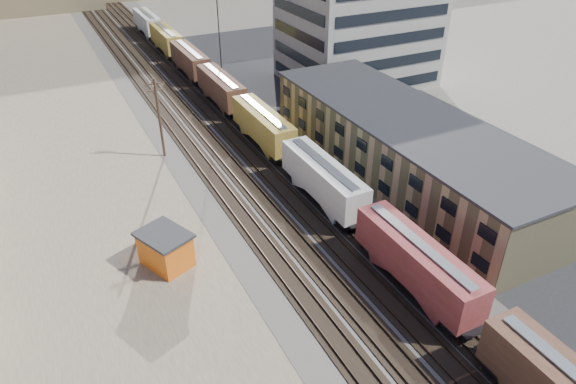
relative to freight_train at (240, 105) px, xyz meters
name	(u,v)px	position (x,y,z in m)	size (l,w,h in m)	color
ground	(451,384)	(-3.80, -46.95, -2.79)	(300.00, 300.00, 0.00)	#6B6356
ballast_bed	(208,120)	(-3.80, 3.05, -2.76)	(18.00, 200.00, 0.06)	#4C4742
dirt_yard	(69,185)	(-23.80, -6.95, -2.78)	(24.00, 180.00, 0.03)	#725E4E
asphalt_lot	(398,131)	(18.20, -11.95, -2.77)	(26.00, 120.00, 0.04)	#232326
rail_tracks	(205,120)	(-4.35, 3.05, -2.68)	(11.40, 200.00, 0.24)	black
freight_train	(240,105)	(0.00, 0.00, 0.00)	(3.00, 119.74, 4.46)	black
warehouse	(405,146)	(11.18, -21.95, 0.86)	(12.40, 40.40, 7.25)	tan
office_tower	(358,25)	(24.15, 8.00, 6.47)	(22.60, 18.60, 18.45)	#9E998E
utility_pole_north	(159,117)	(-12.30, -4.95, 2.50)	(2.20, 0.32, 10.00)	#382619
radio_mast	(219,34)	(2.20, 13.05, 6.33)	(1.20, 0.16, 18.00)	black
maintenance_shed	(166,249)	(-17.65, -25.60, -1.08)	(5.04, 5.59, 3.35)	orange
parked_car_red	(547,239)	(14.83, -39.04, -1.95)	(1.99, 4.94, 1.68)	#B02D10
parked_car_silver	(554,198)	(21.46, -34.34, -2.05)	(2.09, 5.14, 1.49)	#A0A2A7
parked_car_blue	(321,81)	(17.63, 8.17, -2.04)	(2.49, 5.39, 1.50)	navy
parked_car_far	(375,73)	(28.31, 7.91, -2.11)	(1.63, 4.04, 1.38)	silver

